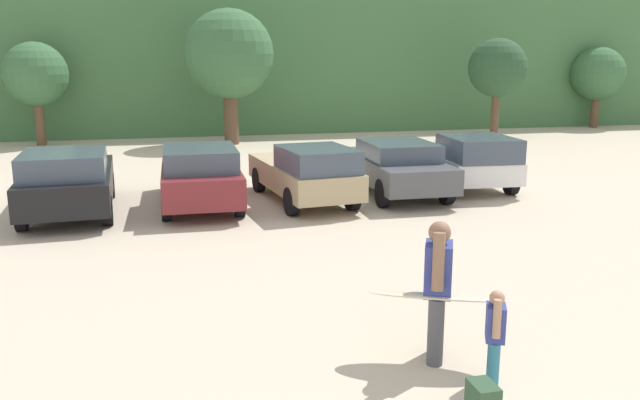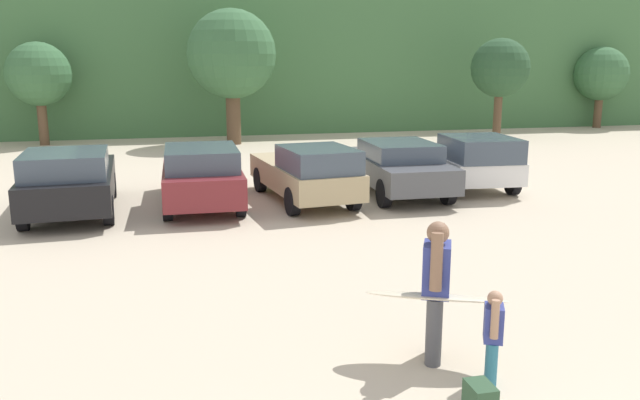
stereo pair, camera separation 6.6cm
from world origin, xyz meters
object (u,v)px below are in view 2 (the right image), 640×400
object	(u,v)px
parked_car_tan	(307,172)
parked_car_dark_gray	(397,166)
parked_car_black	(69,180)
parked_car_white	(470,160)
surfboard_cream	(437,297)
person_child	(493,332)
parked_car_maroon	(201,174)
person_adult	(436,283)

from	to	relation	value
parked_car_tan	parked_car_dark_gray	xyz separation A→B (m)	(2.57, 0.49, -0.01)
parked_car_black	parked_car_white	size ratio (longest dim) A/B	1.15
parked_car_dark_gray	parked_car_white	size ratio (longest dim) A/B	1.14
surfboard_cream	person_child	bearing A→B (deg)	142.25
parked_car_black	parked_car_maroon	size ratio (longest dim) A/B	1.00
parked_car_white	person_child	xyz separation A→B (m)	(-4.70, -10.39, -0.17)
person_child	person_adult	bearing A→B (deg)	-37.80
parked_car_maroon	parked_car_black	bearing A→B (deg)	95.12
parked_car_maroon	surfboard_cream	xyz separation A→B (m)	(2.33, -9.24, 0.03)
parked_car_black	person_adult	xyz separation A→B (m)	(5.38, -8.97, 0.17)
parked_car_maroon	surfboard_cream	distance (m)	9.53
parked_car_white	surfboard_cream	world-z (taller)	parked_car_white
parked_car_dark_gray	surfboard_cream	xyz separation A→B (m)	(-2.87, -9.45, 0.05)
parked_car_tan	person_child	xyz separation A→B (m)	(0.09, -9.67, -0.15)
parked_car_maroon	person_adult	world-z (taller)	person_adult
parked_car_black	person_child	world-z (taller)	parked_car_black
parked_car_tan	parked_car_dark_gray	size ratio (longest dim) A/B	1.00
person_child	surfboard_cream	bearing A→B (deg)	-36.96
parked_car_tan	parked_car_white	size ratio (longest dim) A/B	1.14
parked_car_tan	parked_car_black	bearing A→B (deg)	82.54
parked_car_black	parked_car_white	distance (m)	10.49
parked_car_maroon	parked_car_tan	size ratio (longest dim) A/B	1.01
surfboard_cream	parked_car_white	bearing A→B (deg)	-94.06
parked_car_maroon	surfboard_cream	bearing A→B (deg)	-165.14
parked_car_white	surfboard_cream	size ratio (longest dim) A/B	2.30
person_adult	person_child	world-z (taller)	person_adult
parked_car_tan	person_adult	xyz separation A→B (m)	(-0.29, -8.93, 0.20)
parked_car_dark_gray	parked_car_maroon	bearing A→B (deg)	92.91
parked_car_maroon	parked_car_tan	world-z (taller)	parked_car_maroon
parked_car_black	parked_car_dark_gray	distance (m)	8.26
parked_car_white	parked_car_dark_gray	bearing A→B (deg)	99.43
parked_car_tan	surfboard_cream	world-z (taller)	parked_car_tan
parked_car_tan	parked_car_white	bearing A→B (deg)	-88.53
parked_car_black	surfboard_cream	world-z (taller)	parked_car_black
person_child	parked_car_black	bearing A→B (deg)	-34.82
parked_car_tan	surfboard_cream	distance (m)	8.97
person_adult	parked_car_black	bearing A→B (deg)	-34.59
parked_car_dark_gray	person_child	bearing A→B (deg)	166.79
parked_car_tan	parked_car_dark_gray	world-z (taller)	parked_car_tan
parked_car_dark_gray	person_adult	world-z (taller)	person_adult
parked_car_maroon	surfboard_cream	size ratio (longest dim) A/B	2.64
parked_car_black	surfboard_cream	distance (m)	10.49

